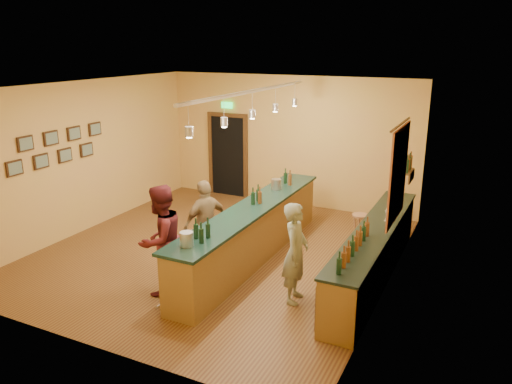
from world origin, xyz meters
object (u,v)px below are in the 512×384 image
at_px(bar_stool, 360,221).
at_px(back_counter, 374,252).
at_px(bartender, 296,253).
at_px(customer_b, 206,223).
at_px(tasting_bar, 252,229).
at_px(customer_a, 161,240).

bearing_deg(bar_stool, back_counter, -66.05).
bearing_deg(bartender, customer_b, 65.15).
height_order(back_counter, tasting_bar, tasting_bar).
height_order(customer_b, bar_stool, customer_b).
relative_size(tasting_bar, customer_b, 3.19).
height_order(tasting_bar, customer_b, customer_b).
distance_m(customer_a, bar_stool, 4.09).
xyz_separation_m(customer_a, customer_b, (0.08, 1.26, -0.11)).
height_order(customer_a, customer_b, customer_a).
bearing_deg(back_counter, bartender, -125.87).
xyz_separation_m(tasting_bar, bar_stool, (1.66, 1.49, -0.07)).
bearing_deg(bar_stool, bartender, -97.87).
height_order(bartender, customer_b, bartender).
bearing_deg(bartender, customer_a, 99.74).
bearing_deg(bartender, back_counter, -44.42).
distance_m(back_counter, bartender, 1.64).
height_order(back_counter, bartender, bartender).
relative_size(bartender, customer_a, 0.89).
relative_size(tasting_bar, bartender, 3.14).
height_order(tasting_bar, bartender, bartender).
xyz_separation_m(back_counter, customer_b, (-2.91, -0.72, 0.31)).
relative_size(customer_a, bar_stool, 2.68).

